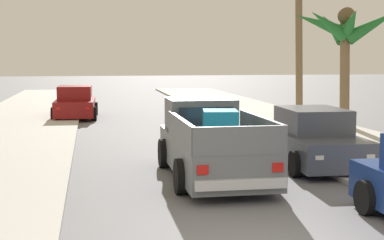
{
  "coord_description": "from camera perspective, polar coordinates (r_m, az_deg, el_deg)",
  "views": [
    {
      "loc": [
        -2.58,
        -7.58,
        2.89
      ],
      "look_at": [
        0.11,
        7.32,
        1.2
      ],
      "focal_mm": 53.02,
      "sensor_mm": 36.0,
      "label": 1
    }
  ],
  "objects": [
    {
      "name": "sidewalk_right",
      "position": [
        21.39,
        12.2,
        -1.38
      ],
      "size": [
        4.9,
        60.0,
        0.12
      ],
      "primitive_type": "cube",
      "color": "beige",
      "rests_on": "ground"
    },
    {
      "name": "curb_left",
      "position": [
        19.88,
        -15.67,
        -2.08
      ],
      "size": [
        0.16,
        60.0,
        0.1
      ],
      "primitive_type": "cube",
      "color": "silver",
      "rests_on": "ground"
    },
    {
      "name": "palm_tree_left_mid",
      "position": [
        23.85,
        15.25,
        8.7
      ],
      "size": [
        4.12,
        3.47,
        4.9
      ],
      "color": "brown",
      "rests_on": "ground"
    },
    {
      "name": "curb_right",
      "position": [
        21.01,
        9.56,
        -1.49
      ],
      "size": [
        0.16,
        60.0,
        0.1
      ],
      "primitive_type": "cube",
      "color": "silver",
      "rests_on": "ground"
    },
    {
      "name": "car_left_near",
      "position": [
        27.42,
        -11.65,
        1.68
      ],
      "size": [
        2.13,
        4.31,
        1.54
      ],
      "color": "maroon",
      "rests_on": "ground"
    },
    {
      "name": "sidewalk_left",
      "position": [
        20.01,
        -18.66,
        -2.1
      ],
      "size": [
        4.9,
        60.0,
        0.12
      ],
      "primitive_type": "cube",
      "color": "beige",
      "rests_on": "ground"
    },
    {
      "name": "pickup_truck",
      "position": [
        13.68,
        1.95,
        -2.45
      ],
      "size": [
        2.24,
        5.22,
        1.8
      ],
      "color": "slate",
      "rests_on": "ground"
    },
    {
      "name": "car_left_mid",
      "position": [
        15.4,
        12.07,
        -1.9
      ],
      "size": [
        2.16,
        4.32,
        1.54
      ],
      "color": "#474C56",
      "rests_on": "ground"
    }
  ]
}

